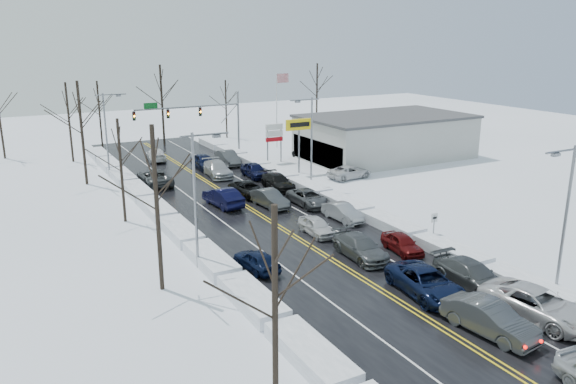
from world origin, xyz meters
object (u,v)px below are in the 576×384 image
oncoming_car_0 (223,206)px  flagpole (278,104)px  traffic_signal_mast (200,115)px  tires_plus_sign (299,128)px  dealership_building (385,136)px

oncoming_car_0 → flagpole: bearing=-133.7°
traffic_signal_mast → tires_plus_sign: 13.92m
flagpole → oncoming_car_0: size_ratio=1.96×
tires_plus_sign → flagpole: size_ratio=0.60×
traffic_signal_mast → tires_plus_sign: bearing=-59.5°
tires_plus_sign → flagpole: 14.79m
flagpole → oncoming_car_0: 28.27m
flagpole → oncoming_car_0: bearing=-127.8°
traffic_signal_mast → oncoming_car_0: bearing=-104.8°
traffic_signal_mast → dealership_building: (20.53, -9.99, -2.82)m
dealership_building → oncoming_car_0: size_ratio=4.00×
dealership_building → oncoming_car_0: bearing=-159.1°
traffic_signal_mast → oncoming_car_0: 21.22m
traffic_signal_mast → flagpole: bearing=9.7°
tires_plus_sign → dealership_building: 13.82m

